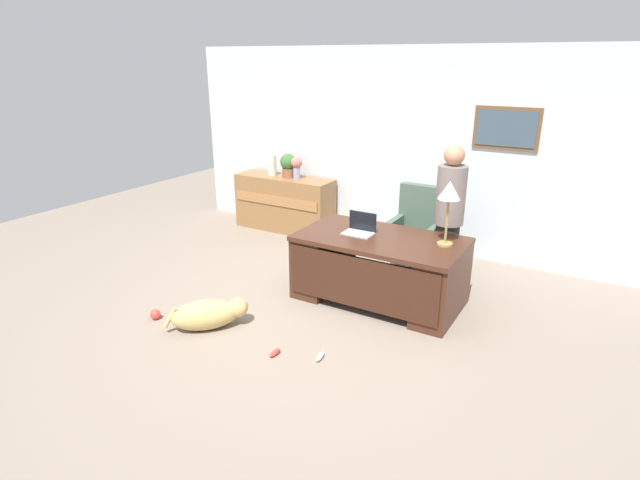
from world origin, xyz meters
TOP-DOWN VIEW (x-y plane):
  - ground_plane at (0.00, 0.00)m, footprint 12.00×12.00m
  - back_wall at (0.01, 2.60)m, footprint 7.00×0.16m
  - desk at (0.44, 0.71)m, footprint 1.76×0.98m
  - credenza at (-1.84, 2.25)m, footprint 1.56×0.50m
  - armchair at (0.50, 1.71)m, footprint 0.60×0.59m
  - person_standing at (0.97, 1.36)m, footprint 0.32×0.32m
  - dog_lying at (-0.74, -0.70)m, footprint 0.67×0.68m
  - laptop at (0.19, 0.75)m, footprint 0.32×0.22m
  - desk_lamp at (1.10, 0.84)m, footprint 0.22×0.22m
  - vase_with_flowers at (-1.61, 2.25)m, footprint 0.17×0.17m
  - vase_empty at (-2.06, 2.25)m, footprint 0.13×0.13m
  - potted_plant at (-1.76, 2.25)m, footprint 0.24×0.24m
  - dog_toy_ball at (-1.35, -0.84)m, footprint 0.11×0.11m
  - dog_toy_bone at (0.10, -0.77)m, footprint 0.06×0.14m
  - dog_toy_plush at (0.49, -0.61)m, footprint 0.07×0.16m

SIDE VIEW (x-z plane):
  - ground_plane at x=0.00m, z-range 0.00..0.00m
  - dog_toy_bone at x=0.10m, z-range 0.00..0.05m
  - dog_toy_plush at x=0.49m, z-range 0.00..0.05m
  - dog_toy_ball at x=-1.35m, z-range 0.00..0.11m
  - dog_lying at x=-0.74m, z-range 0.00..0.30m
  - desk at x=0.44m, z-range 0.03..0.77m
  - credenza at x=-1.84m, z-range 0.00..0.83m
  - armchair at x=0.50m, z-range -0.06..1.02m
  - laptop at x=0.19m, z-range 0.68..0.91m
  - person_standing at x=0.97m, z-range 0.03..1.70m
  - vase_empty at x=-2.06m, z-range 0.83..1.15m
  - potted_plant at x=-1.76m, z-range 0.85..1.21m
  - vase_with_flowers at x=-1.61m, z-range 0.87..1.20m
  - desk_lamp at x=1.10m, z-range 0.94..1.60m
  - back_wall at x=0.01m, z-range 0.00..2.70m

